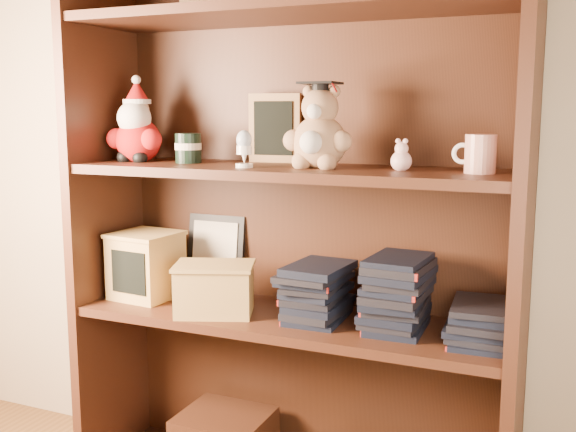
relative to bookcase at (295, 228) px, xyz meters
name	(u,v)px	position (x,y,z in m)	size (l,w,h in m)	color
bookcase	(295,228)	(0.00, 0.00, 0.00)	(1.20, 0.35, 1.60)	#3E1F11
shelf_lower	(288,320)	(0.00, -0.05, -0.24)	(1.14, 0.33, 0.02)	#3E1F11
shelf_upper	(288,171)	(0.00, -0.05, 0.16)	(1.14, 0.33, 0.02)	#3E1F11
santa_plush	(137,129)	(-0.46, -0.06, 0.26)	(0.18, 0.13, 0.25)	#A50F0F
teachers_tin	(188,148)	(-0.30, -0.05, 0.21)	(0.07, 0.07, 0.08)	black
chalkboard_plaque	(275,129)	(-0.09, 0.06, 0.26)	(0.15, 0.09, 0.19)	#9E7547
egg_cup	(244,148)	(-0.09, -0.13, 0.22)	(0.04, 0.04, 0.09)	white
grad_teddy_bear	(319,134)	(0.09, -0.06, 0.26)	(0.18, 0.16, 0.22)	#A97F59
pink_figurine	(401,158)	(0.30, -0.05, 0.20)	(0.05, 0.05, 0.08)	beige
teacher_mug	(479,154)	(0.48, -0.05, 0.22)	(0.10, 0.07, 0.09)	silver
certificate_frame	(216,254)	(-0.30, 0.09, -0.11)	(0.19, 0.05, 0.23)	black
treats_box	(146,265)	(-0.45, -0.05, -0.13)	(0.19, 0.19, 0.19)	tan
pencils_box	(214,288)	(-0.19, -0.12, -0.16)	(0.25, 0.22, 0.14)	tan
book_stack_left	(315,292)	(0.08, -0.05, -0.16)	(0.14, 0.20, 0.14)	black
book_stack_mid	(395,295)	(0.29, -0.05, -0.14)	(0.14, 0.20, 0.18)	black
book_stack_right	(481,321)	(0.50, -0.05, -0.18)	(0.14, 0.20, 0.10)	black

